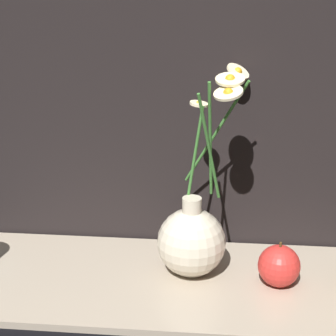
{
  "coord_description": "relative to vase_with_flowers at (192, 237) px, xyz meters",
  "views": [
    {
      "loc": [
        0.1,
        -0.83,
        0.51
      ],
      "look_at": [
        0.02,
        0.0,
        0.21
      ],
      "focal_mm": 60.0,
      "sensor_mm": 36.0,
      "label": 1
    }
  ],
  "objects": [
    {
      "name": "ground_plane",
      "position": [
        -0.06,
        -0.03,
        -0.08
      ],
      "size": [
        6.0,
        6.0,
        0.0
      ],
      "primitive_type": "plane",
      "color": "black"
    },
    {
      "name": "shelf",
      "position": [
        -0.06,
        -0.03,
        -0.07
      ],
      "size": [
        0.84,
        0.29,
        0.01
      ],
      "color": "tan",
      "rests_on": "ground_plane"
    },
    {
      "name": "vase_with_flowers",
      "position": [
        0.0,
        0.0,
        0.0
      ],
      "size": [
        0.16,
        0.19,
        0.35
      ],
      "color": "beige",
      "rests_on": "shelf"
    },
    {
      "name": "orange_fruit",
      "position": [
        0.15,
        -0.03,
        -0.03
      ],
      "size": [
        0.07,
        0.07,
        0.08
      ],
      "color": "red",
      "rests_on": "shelf"
    }
  ]
}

